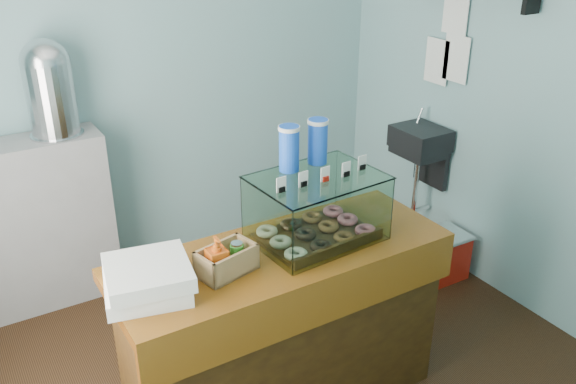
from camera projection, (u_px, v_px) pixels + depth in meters
ground at (260, 370)px, 3.40m from camera, size 3.50×3.50×0.00m
room_shell at (257, 66)px, 2.69m from camera, size 3.54×3.04×2.82m
counter at (283, 328)px, 3.01m from camera, size 1.60×0.60×0.90m
back_shelf at (28, 227)px, 3.77m from camera, size 1.00×0.32×1.10m
display_case at (314, 202)px, 2.88m from camera, size 0.61×0.47×0.54m
condiment_crate at (224, 259)px, 2.62m from camera, size 0.28×0.20×0.19m
pastry_boxes at (147, 279)px, 2.49m from camera, size 0.40×0.41×0.13m
coffee_urn at (49, 86)px, 3.53m from camera, size 0.31×0.31×0.57m
red_cooler at (438, 256)px, 4.19m from camera, size 0.38×0.29×0.33m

